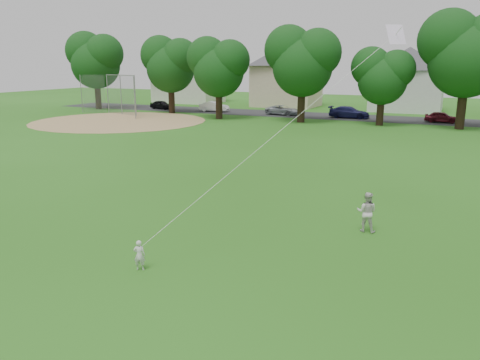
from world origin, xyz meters
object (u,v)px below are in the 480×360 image
at_px(toddler, 139,255).
at_px(kite, 282,130).
at_px(baseball_backstop, 117,95).
at_px(older_boy, 367,212).

distance_m(toddler, kite, 6.03).
bearing_deg(baseball_backstop, kite, -43.60).
xyz_separation_m(toddler, kite, (2.84, 4.14, 3.35)).
distance_m(kite, baseball_backstop, 43.25).
height_order(kite, baseball_backstop, kite).
xyz_separation_m(toddler, baseball_backstop, (-28.45, 33.94, 1.82)).
distance_m(toddler, older_boy, 8.19).
xyz_separation_m(older_boy, kite, (-2.58, -1.99, 3.08)).
relative_size(older_boy, baseball_backstop, 0.15).
height_order(toddler, older_boy, older_boy).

